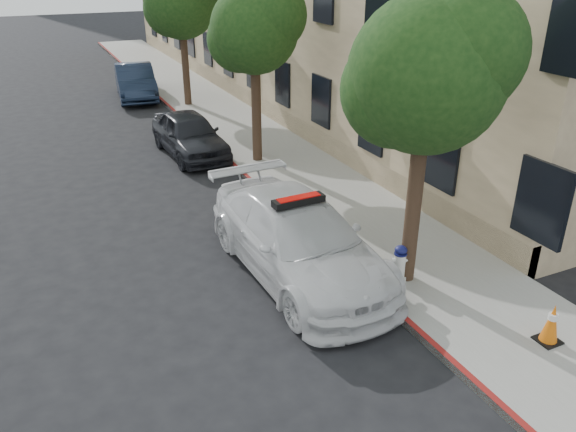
# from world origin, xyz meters

# --- Properties ---
(ground) EXTENTS (120.00, 120.00, 0.00)m
(ground) POSITION_xyz_m (0.00, 0.00, 0.00)
(ground) COLOR black
(ground) RESTS_ON ground
(sidewalk) EXTENTS (3.20, 50.00, 0.15)m
(sidewalk) POSITION_xyz_m (3.60, 10.00, 0.07)
(sidewalk) COLOR gray
(sidewalk) RESTS_ON ground
(curb_strip) EXTENTS (0.12, 50.00, 0.15)m
(curb_strip) POSITION_xyz_m (2.06, 10.00, 0.07)
(curb_strip) COLOR maroon
(curb_strip) RESTS_ON ground
(tree_near) EXTENTS (2.92, 2.82, 5.62)m
(tree_near) POSITION_xyz_m (2.93, -2.01, 4.27)
(tree_near) COLOR black
(tree_near) RESTS_ON sidewalk
(tree_mid) EXTENTS (2.77, 2.64, 5.43)m
(tree_mid) POSITION_xyz_m (2.93, 5.99, 4.16)
(tree_mid) COLOR black
(tree_mid) RESTS_ON sidewalk
(tree_far) EXTENTS (3.10, 3.00, 5.81)m
(tree_far) POSITION_xyz_m (2.93, 13.99, 4.39)
(tree_far) COLOR black
(tree_far) RESTS_ON sidewalk
(police_car) EXTENTS (2.44, 5.60, 1.75)m
(police_car) POSITION_xyz_m (1.10, -0.66, 0.80)
(police_car) COLOR silver
(police_car) RESTS_ON ground
(parked_car_mid) EXTENTS (1.89, 4.26, 1.42)m
(parked_car_mid) POSITION_xyz_m (1.20, 7.75, 0.71)
(parked_car_mid) COLOR black
(parked_car_mid) RESTS_ON ground
(parked_car_far) EXTENTS (2.14, 4.80, 1.53)m
(parked_car_far) POSITION_xyz_m (1.20, 16.67, 0.77)
(parked_car_far) COLOR #152035
(parked_car_far) RESTS_ON ground
(fire_hydrant) EXTENTS (0.34, 0.31, 0.80)m
(fire_hydrant) POSITION_xyz_m (2.68, -2.03, 0.54)
(fire_hydrant) COLOR white
(fire_hydrant) RESTS_ON sidewalk
(traffic_cone) EXTENTS (0.39, 0.39, 0.74)m
(traffic_cone) POSITION_xyz_m (3.86, -4.73, 0.51)
(traffic_cone) COLOR black
(traffic_cone) RESTS_ON sidewalk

